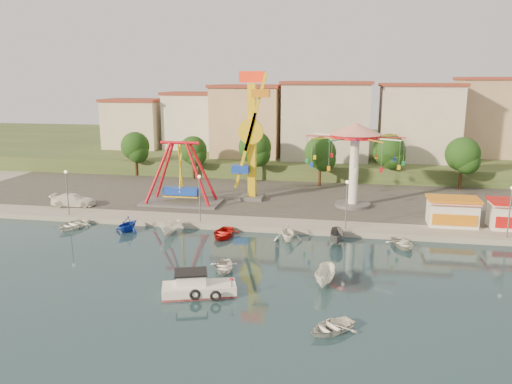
% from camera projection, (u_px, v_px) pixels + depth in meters
% --- Properties ---
extents(ground, '(200.00, 200.00, 0.00)m').
position_uv_depth(ground, '(248.00, 275.00, 42.02)').
color(ground, '#142E37').
rests_on(ground, ground).
extents(quay_deck, '(200.00, 100.00, 0.60)m').
position_uv_depth(quay_deck, '(307.00, 158.00, 101.40)').
color(quay_deck, '#9E998E').
rests_on(quay_deck, ground).
extents(asphalt_pad, '(90.00, 28.00, 0.01)m').
position_uv_depth(asphalt_pad, '(289.00, 191.00, 70.65)').
color(asphalt_pad, '#4C4944').
rests_on(asphalt_pad, quay_deck).
extents(hill_terrace, '(200.00, 60.00, 3.00)m').
position_uv_depth(hill_terrace, '(309.00, 149.00, 105.93)').
color(hill_terrace, '#384C26').
rests_on(hill_terrace, ground).
extents(pirate_ship_ride, '(10.00, 5.00, 8.00)m').
position_uv_depth(pirate_ship_ride, '(181.00, 174.00, 62.86)').
color(pirate_ship_ride, '#59595E').
rests_on(pirate_ship_ride, quay_deck).
extents(kamikaze_tower, '(4.01, 3.10, 16.50)m').
position_uv_depth(kamikaze_tower, '(253.00, 139.00, 63.96)').
color(kamikaze_tower, '#59595E').
rests_on(kamikaze_tower, quay_deck).
extents(wave_swinger, '(11.60, 11.60, 10.40)m').
position_uv_depth(wave_swinger, '(355.00, 146.00, 60.63)').
color(wave_swinger, '#59595E').
rests_on(wave_swinger, quay_deck).
extents(booth_left, '(5.40, 3.78, 3.08)m').
position_uv_depth(booth_left, '(452.00, 211.00, 53.95)').
color(booth_left, white).
rests_on(booth_left, quay_deck).
extents(lamp_post_0, '(0.14, 0.14, 5.00)m').
position_uv_depth(lamp_post_0, '(67.00, 194.00, 58.01)').
color(lamp_post_0, '#59595E').
rests_on(lamp_post_0, quay_deck).
extents(lamp_post_1, '(0.14, 0.14, 5.00)m').
position_uv_depth(lamp_post_1, '(200.00, 200.00, 55.20)').
color(lamp_post_1, '#59595E').
rests_on(lamp_post_1, quay_deck).
extents(lamp_post_2, '(0.14, 0.14, 5.00)m').
position_uv_depth(lamp_post_2, '(346.00, 206.00, 52.39)').
color(lamp_post_2, '#59595E').
rests_on(lamp_post_2, quay_deck).
extents(lamp_post_3, '(0.14, 0.14, 5.00)m').
position_uv_depth(lamp_post_3, '(509.00, 213.00, 49.57)').
color(lamp_post_3, '#59595E').
rests_on(lamp_post_3, quay_deck).
extents(tree_0, '(4.60, 4.60, 7.19)m').
position_uv_depth(tree_0, '(135.00, 146.00, 80.82)').
color(tree_0, '#382314').
rests_on(tree_0, quay_deck).
extents(tree_1, '(4.35, 4.35, 6.80)m').
position_uv_depth(tree_1, '(193.00, 150.00, 78.42)').
color(tree_1, '#382314').
rests_on(tree_1, quay_deck).
extents(tree_2, '(5.02, 5.02, 7.85)m').
position_uv_depth(tree_2, '(255.00, 147.00, 76.09)').
color(tree_2, '#382314').
rests_on(tree_2, quay_deck).
extents(tree_3, '(4.68, 4.68, 7.32)m').
position_uv_depth(tree_3, '(320.00, 153.00, 73.03)').
color(tree_3, '#382314').
rests_on(tree_3, quay_deck).
extents(tree_4, '(4.86, 4.86, 7.60)m').
position_uv_depth(tree_4, '(389.00, 150.00, 74.09)').
color(tree_4, '#382314').
rests_on(tree_4, quay_deck).
extents(tree_5, '(4.83, 4.83, 7.54)m').
position_uv_depth(tree_5, '(463.00, 154.00, 70.60)').
color(tree_5, '#382314').
rests_on(tree_5, quay_deck).
extents(building_0, '(9.26, 9.53, 11.87)m').
position_uv_depth(building_0, '(117.00, 120.00, 90.06)').
color(building_0, beige).
rests_on(building_0, hill_terrace).
extents(building_1, '(12.33, 9.01, 8.63)m').
position_uv_depth(building_1, '(190.00, 127.00, 93.41)').
color(building_1, silver).
rests_on(building_1, hill_terrace).
extents(building_2, '(11.95, 9.28, 11.23)m').
position_uv_depth(building_2, '(259.00, 121.00, 91.36)').
color(building_2, tan).
rests_on(building_2, hill_terrace).
extents(building_3, '(12.59, 10.50, 9.20)m').
position_uv_depth(building_3, '(335.00, 129.00, 86.14)').
color(building_3, beige).
rests_on(building_3, hill_terrace).
extents(building_4, '(10.75, 9.23, 9.24)m').
position_uv_depth(building_4, '(413.00, 129.00, 87.02)').
color(building_4, beige).
rests_on(building_4, hill_terrace).
extents(building_5, '(12.77, 10.96, 11.21)m').
position_uv_depth(building_5, '(498.00, 125.00, 82.67)').
color(building_5, tan).
rests_on(building_5, hill_terrace).
extents(cabin_motorboat, '(5.97, 3.75, 1.97)m').
position_uv_depth(cabin_motorboat, '(197.00, 288.00, 38.21)').
color(cabin_motorboat, white).
rests_on(cabin_motorboat, ground).
extents(rowboat_a, '(3.13, 3.86, 0.70)m').
position_uv_depth(rowboat_a, '(224.00, 267.00, 43.05)').
color(rowboat_a, silver).
rests_on(rowboat_a, ground).
extents(rowboat_b, '(4.23, 4.19, 0.72)m').
position_uv_depth(rowboat_b, '(331.00, 327.00, 32.61)').
color(rowboat_b, silver).
rests_on(rowboat_b, ground).
extents(skiff, '(1.93, 3.97, 1.47)m').
position_uv_depth(skiff, '(325.00, 276.00, 39.93)').
color(skiff, white).
rests_on(skiff, ground).
extents(van, '(5.66, 3.05, 1.56)m').
position_uv_depth(van, '(73.00, 200.00, 62.26)').
color(van, white).
rests_on(van, quay_deck).
extents(moored_boat_0, '(3.79, 4.60, 0.83)m').
position_uv_depth(moored_boat_0, '(72.00, 225.00, 55.15)').
color(moored_boat_0, white).
rests_on(moored_boat_0, ground).
extents(moored_boat_1, '(3.41, 3.73, 1.67)m').
position_uv_depth(moored_boat_1, '(127.00, 224.00, 53.91)').
color(moored_boat_1, '#1330A8').
rests_on(moored_boat_1, ground).
extents(moored_boat_2, '(1.78, 3.71, 1.38)m').
position_uv_depth(moored_boat_2, '(170.00, 228.00, 53.08)').
color(moored_boat_2, white).
rests_on(moored_boat_2, ground).
extents(moored_boat_3, '(3.08, 4.19, 0.84)m').
position_uv_depth(moored_boat_3, '(223.00, 233.00, 52.13)').
color(moored_boat_3, red).
rests_on(moored_boat_3, ground).
extents(moored_boat_4, '(3.63, 3.95, 1.75)m').
position_uv_depth(moored_boat_4, '(288.00, 232.00, 50.83)').
color(moored_boat_4, white).
rests_on(moored_boat_4, ground).
extents(moored_boat_5, '(1.49, 3.70, 1.41)m').
position_uv_depth(moored_boat_5, '(337.00, 237.00, 49.99)').
color(moored_boat_5, '#545459').
rests_on(moored_boat_5, ground).
extents(moored_boat_6, '(3.60, 4.29, 0.76)m').
position_uv_depth(moored_boat_6, '(403.00, 244.00, 48.94)').
color(moored_boat_6, silver).
rests_on(moored_boat_6, ground).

